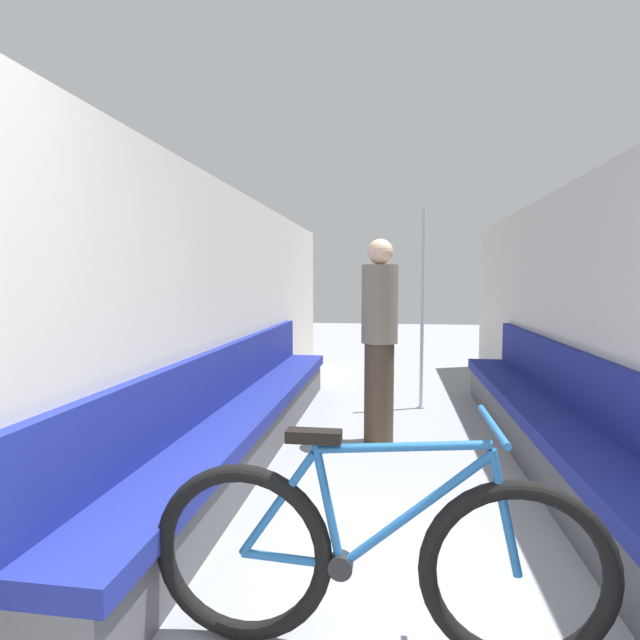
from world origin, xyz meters
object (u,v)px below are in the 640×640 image
bench_seat_row_left (248,418)px  bench_seat_row_right (554,431)px  grab_pole_near (422,312)px  passenger_standing (379,339)px  bicycle (374,559)px

bench_seat_row_left → bench_seat_row_right: (2.26, 0.00, 0.00)m
bench_seat_row_left → grab_pole_near: grab_pole_near is taller
grab_pole_near → passenger_standing: 1.27m
bench_seat_row_right → bicycle: bearing=-121.4°
bicycle → grab_pole_near: grab_pole_near is taller
bench_seat_row_left → bench_seat_row_right: size_ratio=1.00×
passenger_standing → grab_pole_near: bearing=134.5°
bench_seat_row_left → bicycle: 2.24m
bench_seat_row_right → grab_pole_near: (-0.85, 1.62, 0.74)m
bench_seat_row_left → bench_seat_row_right: 2.26m
bench_seat_row_left → passenger_standing: (1.00, 0.43, 0.59)m
bench_seat_row_right → bicycle: bicycle is taller
passenger_standing → bench_seat_row_right: bearing=44.8°
bicycle → passenger_standing: (-0.05, 2.40, 0.52)m
bicycle → grab_pole_near: (0.36, 3.59, 0.66)m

